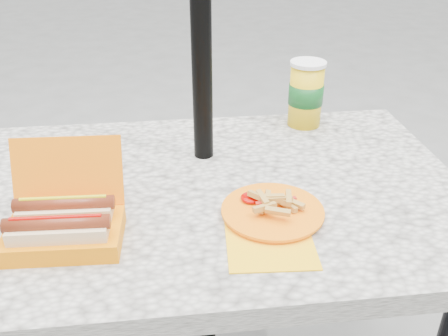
{
  "coord_description": "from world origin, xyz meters",
  "views": [
    {
      "loc": [
        -0.09,
        -1.0,
        1.36
      ],
      "look_at": [
        0.03,
        -0.01,
        0.8
      ],
      "focal_mm": 40.0,
      "sensor_mm": 36.0,
      "label": 1
    }
  ],
  "objects": [
    {
      "name": "picnic_table",
      "position": [
        0.0,
        0.0,
        0.64
      ],
      "size": [
        1.2,
        0.8,
        0.75
      ],
      "color": "beige",
      "rests_on": "ground"
    },
    {
      "name": "soda_cup",
      "position": [
        0.31,
        0.32,
        0.85
      ],
      "size": [
        0.1,
        0.1,
        0.19
      ],
      "rotation": [
        0.0,
        0.0,
        -0.43
      ],
      "color": "yellow",
      "rests_on": "picnic_table"
    },
    {
      "name": "umbrella_pole",
      "position": [
        0.0,
        0.16,
        1.1
      ],
      "size": [
        0.05,
        0.05,
        2.2
      ],
      "primitive_type": "cylinder",
      "color": "black",
      "rests_on": "ground"
    },
    {
      "name": "fries_plate",
      "position": [
        0.12,
        -0.14,
        0.76
      ],
      "size": [
        0.23,
        0.3,
        0.04
      ],
      "rotation": [
        0.0,
        0.0,
        0.04
      ],
      "color": "yellow",
      "rests_on": "picnic_table"
    },
    {
      "name": "hotdog_box",
      "position": [
        -0.3,
        -0.17,
        0.79
      ],
      "size": [
        0.23,
        0.21,
        0.17
      ],
      "rotation": [
        0.0,
        0.0,
        -0.05
      ],
      "color": "orange",
      "rests_on": "picnic_table"
    }
  ]
}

